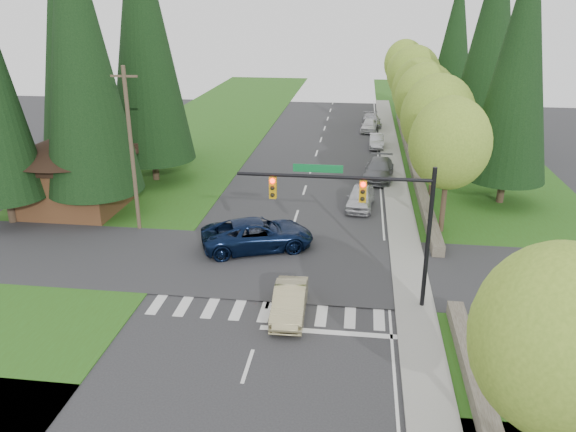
% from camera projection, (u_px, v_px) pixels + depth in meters
% --- Properties ---
extents(ground, '(120.00, 120.00, 0.00)m').
position_uv_depth(ground, '(252.00, 351.00, 22.98)').
color(ground, '#28282B').
rests_on(ground, ground).
extents(grass_east, '(14.00, 110.00, 0.06)m').
position_uv_depth(grass_east, '(485.00, 202.00, 39.90)').
color(grass_east, '#2B5416').
rests_on(grass_east, ground).
extents(grass_west, '(14.00, 110.00, 0.06)m').
position_uv_depth(grass_west, '(135.00, 187.00, 43.04)').
color(grass_west, '#2B5416').
rests_on(grass_west, ground).
extents(cross_street, '(120.00, 8.00, 0.10)m').
position_uv_depth(cross_street, '(280.00, 266.00, 30.38)').
color(cross_street, '#28282B').
rests_on(cross_street, ground).
extents(sidewalk_east, '(1.80, 80.00, 0.13)m').
position_uv_depth(sidewalk_east, '(396.00, 189.00, 42.47)').
color(sidewalk_east, gray).
rests_on(sidewalk_east, ground).
extents(curb_east, '(0.20, 80.00, 0.13)m').
position_uv_depth(curb_east, '(385.00, 188.00, 42.58)').
color(curb_east, gray).
rests_on(curb_east, ground).
extents(stone_wall_south, '(0.70, 14.00, 0.70)m').
position_uv_depth(stone_wall_south, '(485.00, 413.00, 19.04)').
color(stone_wall_south, '#4C4438').
rests_on(stone_wall_south, ground).
extents(stone_wall_north, '(0.70, 40.00, 0.70)m').
position_uv_depth(stone_wall_north, '(412.00, 158.00, 49.57)').
color(stone_wall_north, '#4C4438').
rests_on(stone_wall_north, ground).
extents(traffic_signal, '(8.70, 0.37, 6.80)m').
position_uv_depth(traffic_signal, '(366.00, 205.00, 24.82)').
color(traffic_signal, black).
rests_on(traffic_signal, ground).
extents(brown_building, '(8.40, 8.40, 5.40)m').
position_uv_depth(brown_building, '(73.00, 165.00, 37.53)').
color(brown_building, '#4C2D19').
rests_on(brown_building, ground).
extents(utility_pole, '(1.60, 0.24, 10.00)m').
position_uv_depth(utility_pole, '(131.00, 149.00, 33.37)').
color(utility_pole, '#473828').
rests_on(utility_pole, ground).
extents(decid_tree_0, '(4.80, 4.80, 8.37)m').
position_uv_depth(decid_tree_0, '(450.00, 143.00, 32.80)').
color(decid_tree_0, '#38281C').
rests_on(decid_tree_0, ground).
extents(decid_tree_1, '(5.20, 5.20, 8.80)m').
position_uv_depth(decid_tree_1, '(438.00, 117.00, 39.19)').
color(decid_tree_1, '#38281C').
rests_on(decid_tree_1, ground).
extents(decid_tree_2, '(5.00, 5.00, 8.82)m').
position_uv_depth(decid_tree_2, '(425.00, 99.00, 45.64)').
color(decid_tree_2, '#38281C').
rests_on(decid_tree_2, ground).
extents(decid_tree_3, '(5.00, 5.00, 8.55)m').
position_uv_depth(decid_tree_3, '(419.00, 89.00, 52.20)').
color(decid_tree_3, '#38281C').
rests_on(decid_tree_3, ground).
extents(decid_tree_4, '(5.40, 5.40, 9.18)m').
position_uv_depth(decid_tree_4, '(414.00, 75.00, 58.52)').
color(decid_tree_4, '#38281C').
rests_on(decid_tree_4, ground).
extents(decid_tree_5, '(4.80, 4.80, 8.30)m').
position_uv_depth(decid_tree_5, '(407.00, 73.00, 65.21)').
color(decid_tree_5, '#38281C').
rests_on(decid_tree_5, ground).
extents(decid_tree_6, '(5.20, 5.20, 8.86)m').
position_uv_depth(decid_tree_6, '(405.00, 63.00, 71.55)').
color(decid_tree_6, '#38281C').
rests_on(decid_tree_6, ground).
extents(decid_tree_south, '(4.60, 4.60, 7.92)m').
position_uv_depth(decid_tree_south, '(560.00, 341.00, 14.41)').
color(decid_tree_south, '#38281C').
rests_on(decid_tree_south, ground).
extents(conifer_w_a, '(6.12, 6.12, 19.80)m').
position_uv_depth(conifer_w_a, '(79.00, 47.00, 33.61)').
color(conifer_w_a, '#38281C').
rests_on(conifer_w_a, ground).
extents(conifer_w_b, '(5.44, 5.44, 17.80)m').
position_uv_depth(conifer_w_b, '(67.00, 57.00, 38.03)').
color(conifer_w_b, '#38281C').
rests_on(conifer_w_b, ground).
extents(conifer_w_c, '(6.46, 6.46, 20.80)m').
position_uv_depth(conifer_w_c, '(143.00, 31.00, 40.70)').
color(conifer_w_c, '#38281C').
rests_on(conifer_w_c, ground).
extents(conifer_w_e, '(5.78, 5.78, 18.80)m').
position_uv_depth(conifer_w_e, '(148.00, 40.00, 46.86)').
color(conifer_w_e, '#38281C').
rests_on(conifer_w_e, ground).
extents(conifer_e_a, '(5.44, 5.44, 17.80)m').
position_uv_depth(conifer_e_a, '(520.00, 60.00, 36.26)').
color(conifer_e_a, '#38281C').
rests_on(conifer_e_a, ground).
extents(conifer_e_b, '(6.12, 6.12, 19.80)m').
position_uv_depth(conifer_e_b, '(493.00, 32.00, 48.73)').
color(conifer_e_b, '#38281C').
rests_on(conifer_e_b, ground).
extents(conifer_e_c, '(5.10, 5.10, 16.80)m').
position_uv_depth(conifer_e_c, '(455.00, 40.00, 62.34)').
color(conifer_e_c, '#38281C').
rests_on(conifer_e_c, ground).
extents(sedan_champagne, '(1.56, 4.16, 1.36)m').
position_uv_depth(sedan_champagne, '(290.00, 302.00, 25.37)').
color(sedan_champagne, tan).
rests_on(sedan_champagne, ground).
extents(suv_navy, '(7.01, 5.00, 1.77)m').
position_uv_depth(suv_navy, '(258.00, 235.00, 32.12)').
color(suv_navy, '#0A1735').
rests_on(suv_navy, ground).
extents(parked_car_a, '(2.16, 4.48, 1.48)m').
position_uv_depth(parked_car_a, '(361.00, 198.00, 38.56)').
color(parked_car_a, silver).
rests_on(parked_car_a, ground).
extents(parked_car_b, '(2.67, 5.51, 1.55)m').
position_uv_depth(parked_car_b, '(379.00, 170.00, 44.80)').
color(parked_car_b, slate).
rests_on(parked_car_b, ground).
extents(parked_car_c, '(1.38, 3.87, 1.27)m').
position_uv_depth(parked_car_c, '(377.00, 141.00, 54.43)').
color(parked_car_c, '#A8A9AD').
rests_on(parked_car_c, ground).
extents(parked_car_d, '(2.09, 4.17, 1.36)m').
position_uv_depth(parked_car_d, '(369.00, 125.00, 61.02)').
color(parked_car_d, white).
rests_on(parked_car_d, ground).
extents(parked_car_e, '(2.25, 4.82, 1.36)m').
position_uv_depth(parked_car_e, '(372.00, 121.00, 63.43)').
color(parked_car_e, '#A5A5AA').
rests_on(parked_car_e, ground).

